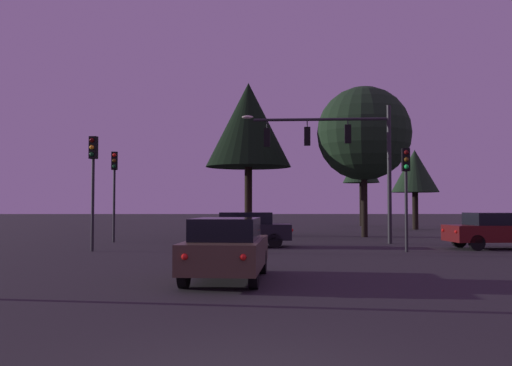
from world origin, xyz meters
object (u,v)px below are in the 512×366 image
(traffic_signal_mast_arm, at_px, (340,147))
(traffic_light_median, at_px, (93,170))
(tree_left_far, at_px, (364,134))
(tree_right_cluster, at_px, (361,165))
(car_crossing_left, at_px, (244,229))
(tree_center_horizon, at_px, (415,172))
(tree_behind_sign, at_px, (248,125))
(traffic_light_corner_left, at_px, (406,178))
(traffic_light_corner_right, at_px, (114,178))
(car_crossing_right, at_px, (501,230))
(car_nearside_lane, at_px, (227,248))

(traffic_signal_mast_arm, bearing_deg, traffic_light_median, -157.48)
(tree_left_far, xyz_separation_m, tree_right_cluster, (3.19, 16.48, -0.60))
(car_crossing_left, distance_m, tree_center_horizon, 21.46)
(tree_behind_sign, bearing_deg, traffic_light_corner_left, -61.70)
(traffic_signal_mast_arm, relative_size, traffic_light_corner_left, 1.77)
(car_crossing_left, bearing_deg, tree_center_horizon, 52.92)
(traffic_light_median, xyz_separation_m, tree_right_cluster, (16.07, 26.04, 2.14))
(traffic_light_corner_right, bearing_deg, tree_behind_sign, 41.46)
(tree_center_horizon, distance_m, tree_right_cluster, 7.40)
(traffic_light_corner_right, relative_size, tree_behind_sign, 0.48)
(traffic_light_corner_left, height_order, tree_left_far, tree_left_far)
(traffic_light_median, xyz_separation_m, car_crossing_right, (16.81, 0.99, -2.44))
(traffic_signal_mast_arm, height_order, tree_right_cluster, tree_right_cluster)
(traffic_light_corner_left, distance_m, traffic_light_median, 12.44)
(tree_center_horizon, bearing_deg, traffic_signal_mast_arm, -118.75)
(tree_center_horizon, relative_size, tree_right_cluster, 0.86)
(traffic_light_corner_left, height_order, traffic_light_median, traffic_light_median)
(tree_right_cluster, bearing_deg, tree_behind_sign, -123.58)
(traffic_light_median, relative_size, tree_center_horizon, 0.76)
(traffic_light_corner_right, bearing_deg, car_crossing_left, -24.42)
(traffic_light_median, bearing_deg, car_nearside_lane, -55.90)
(traffic_signal_mast_arm, xyz_separation_m, tree_left_far, (2.25, 5.15, 1.34))
(car_crossing_left, distance_m, tree_behind_sign, 10.60)
(car_nearside_lane, height_order, tree_behind_sign, tree_behind_sign)
(tree_left_far, bearing_deg, traffic_light_corner_right, -162.21)
(car_nearside_lane, distance_m, tree_left_far, 20.06)
(traffic_light_corner_right, height_order, tree_right_cluster, tree_right_cluster)
(traffic_light_corner_left, bearing_deg, tree_left_far, 87.41)
(tree_behind_sign, bearing_deg, car_nearside_lane, -91.35)
(traffic_light_median, xyz_separation_m, tree_center_horizon, (18.76, 19.23, 1.14))
(car_crossing_left, bearing_deg, traffic_signal_mast_arm, 24.03)
(traffic_signal_mast_arm, xyz_separation_m, tree_behind_sign, (-4.45, 6.74, 2.05))
(traffic_light_corner_right, height_order, car_nearside_lane, traffic_light_corner_right)
(traffic_light_corner_left, height_order, tree_center_horizon, tree_center_horizon)
(traffic_signal_mast_arm, distance_m, car_crossing_left, 6.37)
(traffic_light_median, xyz_separation_m, tree_behind_sign, (6.18, 11.15, 3.45))
(car_crossing_left, height_order, tree_left_far, tree_left_far)
(traffic_signal_mast_arm, distance_m, traffic_light_corner_right, 11.22)
(traffic_signal_mast_arm, xyz_separation_m, car_crossing_right, (6.18, -3.42, -3.85))
(traffic_light_corner_left, distance_m, car_crossing_left, 7.32)
(traffic_light_corner_right, distance_m, car_crossing_left, 7.49)
(traffic_light_corner_left, relative_size, car_crossing_left, 0.94)
(tree_center_horizon, bearing_deg, car_nearside_lane, -115.23)
(traffic_light_corner_left, relative_size, traffic_light_corner_right, 0.91)
(tree_right_cluster, bearing_deg, traffic_signal_mast_arm, -104.11)
(car_nearside_lane, bearing_deg, tree_left_far, 68.31)
(car_crossing_left, bearing_deg, car_nearside_lane, -91.50)
(car_crossing_right, relative_size, tree_behind_sign, 0.50)
(traffic_light_median, xyz_separation_m, tree_left_far, (12.88, 9.56, 2.74))
(traffic_signal_mast_arm, relative_size, car_crossing_left, 1.65)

